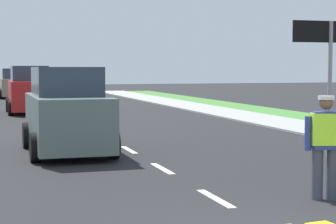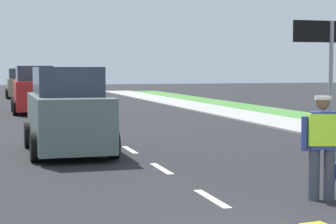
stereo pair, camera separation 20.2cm
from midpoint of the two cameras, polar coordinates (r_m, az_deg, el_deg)
ground_plane at (r=27.54m, az=-9.92°, el=-0.23°), size 96.00×96.00×0.00m
lane_center_line at (r=31.70m, az=-10.89°, el=0.34°), size 0.14×46.40×0.01m
road_worker at (r=9.90m, az=14.29°, el=-2.78°), size 0.77×0.41×1.67m
lane_direction_sign at (r=14.40m, az=13.95°, el=5.26°), size 1.16×0.11×3.20m
car_oncoming_second at (r=28.56m, az=-13.21°, el=1.93°), size 2.07×3.80×2.20m
car_oncoming_lead at (r=15.06m, az=-9.96°, el=-0.11°), size 2.00×4.05×2.13m
car_oncoming_third at (r=43.08m, az=-14.55°, el=2.56°), size 2.02×3.89×2.06m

